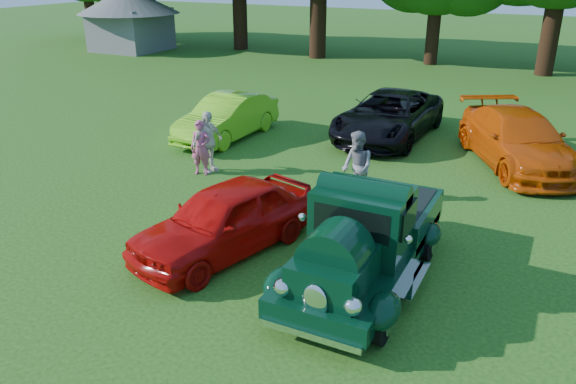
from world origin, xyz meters
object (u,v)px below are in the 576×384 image
at_px(back_car_black, 388,115).
at_px(spectator_white, 208,142).
at_px(hero_pickup, 365,240).
at_px(red_convertible, 225,219).
at_px(spectator_grey, 357,167).
at_px(back_car_lime, 227,117).
at_px(spectator_pink, 201,148).
at_px(back_car_orange, 518,139).
at_px(gazebo, 129,12).

height_order(back_car_black, spectator_white, spectator_white).
height_order(hero_pickup, back_car_black, hero_pickup).
height_order(red_convertible, spectator_grey, spectator_grey).
xyz_separation_m(red_convertible, spectator_grey, (1.44, 3.61, 0.16)).
xyz_separation_m(back_car_lime, spectator_white, (1.24, -2.94, 0.15)).
bearing_deg(hero_pickup, spectator_pink, 150.81).
distance_m(hero_pickup, back_car_black, 9.14).
distance_m(back_car_black, back_car_orange, 4.18).
xyz_separation_m(back_car_black, back_car_orange, (4.07, -0.95, 0.01)).
bearing_deg(spectator_white, back_car_orange, -44.30).
bearing_deg(spectator_pink, spectator_grey, -14.71).
distance_m(spectator_pink, spectator_white, 0.27).
relative_size(spectator_grey, gazebo, 0.27).
relative_size(hero_pickup, spectator_white, 2.81).
relative_size(spectator_grey, spectator_white, 1.01).
distance_m(spectator_grey, gazebo, 27.37).
height_order(hero_pickup, back_car_lime, hero_pickup).
bearing_deg(back_car_black, back_car_lime, -150.60).
bearing_deg(spectator_grey, back_car_orange, 95.76).
xyz_separation_m(back_car_lime, back_car_black, (4.67, 2.42, 0.04)).
xyz_separation_m(hero_pickup, spectator_grey, (-1.42, 3.44, 0.05)).
xyz_separation_m(spectator_pink, spectator_grey, (4.39, 0.19, 0.11)).
relative_size(red_convertible, spectator_pink, 2.71).
distance_m(red_convertible, spectator_white, 4.66).
bearing_deg(spectator_pink, red_convertible, -66.43).
distance_m(back_car_lime, spectator_white, 3.20).
bearing_deg(spectator_white, back_car_lime, 38.15).
height_order(red_convertible, gazebo, gazebo).
relative_size(back_car_black, spectator_grey, 3.11).
relative_size(back_car_orange, spectator_pink, 3.45).
xyz_separation_m(red_convertible, spectator_pink, (-2.95, 3.42, 0.06)).
xyz_separation_m(spectator_grey, gazebo, (-21.57, 16.78, 1.54)).
distance_m(back_car_orange, spectator_grey, 5.47).
bearing_deg(back_car_lime, back_car_orange, 11.20).
height_order(red_convertible, back_car_orange, back_car_orange).
relative_size(red_convertible, back_car_orange, 0.79).
distance_m(red_convertible, back_car_black, 9.04).
bearing_deg(red_convertible, back_car_orange, 75.97).
relative_size(hero_pickup, gazebo, 0.75).
bearing_deg(hero_pickup, back_car_lime, 137.37).
xyz_separation_m(back_car_orange, spectator_white, (-7.50, -4.41, 0.10)).
height_order(hero_pickup, gazebo, gazebo).
bearing_deg(back_car_orange, spectator_pink, -177.38).
bearing_deg(red_convertible, spectator_pink, 146.58).
xyz_separation_m(back_car_black, spectator_white, (-3.43, -5.36, 0.11)).
bearing_deg(gazebo, back_car_orange, -26.47).
bearing_deg(back_car_orange, spectator_grey, -154.44).
bearing_deg(gazebo, back_car_lime, -40.75).
xyz_separation_m(back_car_black, spectator_grey, (0.89, -5.41, 0.12)).
bearing_deg(gazebo, spectator_pink, -44.65).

